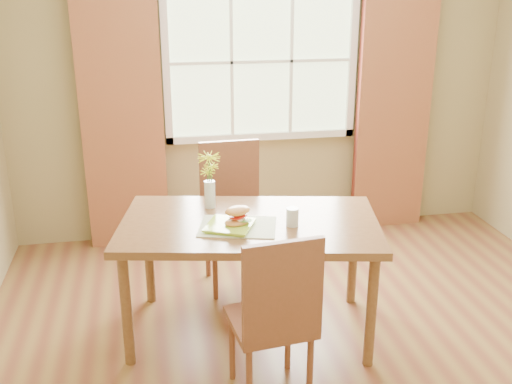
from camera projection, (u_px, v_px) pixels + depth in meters
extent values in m
cube|color=brown|center=(318.00, 349.00, 3.71)|extent=(4.20, 3.80, 0.02)
cube|color=#9B8C5D|center=(260.00, 79.00, 5.01)|extent=(4.20, 0.02, 2.70)
cube|color=beige|center=(261.00, 61.00, 4.93)|extent=(1.50, 0.02, 1.20)
cube|color=white|center=(262.00, 136.00, 5.12)|extent=(1.62, 0.04, 0.06)
cube|color=white|center=(166.00, 64.00, 4.77)|extent=(0.06, 0.04, 1.32)
cube|color=white|center=(353.00, 59.00, 5.04)|extent=(0.06, 0.04, 1.32)
cube|color=white|center=(262.00, 62.00, 4.91)|extent=(1.50, 0.03, 0.02)
cube|color=maroon|center=(122.00, 117.00, 4.78)|extent=(0.65, 0.08, 2.20)
cube|color=maroon|center=(394.00, 106.00, 5.17)|extent=(0.65, 0.08, 2.20)
cube|color=brown|center=(250.00, 225.00, 3.64)|extent=(1.70, 1.16, 0.05)
cylinder|color=brown|center=(126.00, 310.00, 3.44)|extent=(0.06, 0.06, 0.71)
cylinder|color=brown|center=(371.00, 311.00, 3.43)|extent=(0.06, 0.06, 0.71)
cylinder|color=brown|center=(149.00, 255.00, 4.12)|extent=(0.06, 0.06, 0.71)
cylinder|color=brown|center=(353.00, 256.00, 4.11)|extent=(0.06, 0.06, 0.71)
cube|color=brown|center=(270.00, 322.00, 3.17)|extent=(0.46, 0.46, 0.04)
cube|color=brown|center=(283.00, 291.00, 2.91)|extent=(0.41, 0.08, 0.53)
cylinder|color=brown|center=(249.00, 383.00, 3.05)|extent=(0.04, 0.04, 0.42)
cylinder|color=brown|center=(310.00, 371.00, 3.15)|extent=(0.04, 0.04, 0.42)
cylinder|color=brown|center=(232.00, 347.00, 3.35)|extent=(0.04, 0.04, 0.42)
cylinder|color=brown|center=(288.00, 336.00, 3.45)|extent=(0.04, 0.04, 0.42)
cube|color=brown|center=(235.00, 226.00, 4.31)|extent=(0.45, 0.45, 0.04)
cube|color=brown|center=(229.00, 178.00, 4.38)|extent=(0.44, 0.05, 0.56)
cylinder|color=brown|center=(215.00, 270.00, 4.19)|extent=(0.04, 0.04, 0.45)
cylinder|color=brown|center=(264.00, 265.00, 4.26)|extent=(0.04, 0.04, 0.45)
cylinder|color=brown|center=(208.00, 249.00, 4.52)|extent=(0.04, 0.04, 0.45)
cylinder|color=brown|center=(254.00, 244.00, 4.59)|extent=(0.04, 0.04, 0.45)
cube|color=beige|center=(238.00, 227.00, 3.55)|extent=(0.52, 0.43, 0.01)
cube|color=#A2D134|center=(230.00, 227.00, 3.53)|extent=(0.34, 0.34, 0.01)
ellipsoid|color=#F09452|center=(237.00, 222.00, 3.52)|extent=(0.18, 0.16, 0.04)
ellipsoid|color=#4C8C2D|center=(245.00, 220.00, 3.51)|extent=(0.09, 0.06, 0.01)
cylinder|color=red|center=(236.00, 217.00, 3.51)|extent=(0.08, 0.08, 0.01)
cylinder|color=red|center=(241.00, 215.00, 3.52)|extent=(0.08, 0.08, 0.01)
ellipsoid|color=#F09452|center=(237.00, 211.00, 3.50)|extent=(0.18, 0.16, 0.05)
cylinder|color=silver|center=(292.00, 217.00, 3.55)|extent=(0.07, 0.07, 0.11)
cylinder|color=silver|center=(292.00, 218.00, 3.56)|extent=(0.07, 0.07, 0.09)
cylinder|color=silver|center=(210.00, 194.00, 3.83)|extent=(0.07, 0.07, 0.18)
cylinder|color=silver|center=(210.00, 201.00, 3.84)|extent=(0.06, 0.06, 0.09)
cylinder|color=#3D7028|center=(210.00, 183.00, 3.80)|extent=(0.01, 0.01, 0.33)
cylinder|color=#3D7028|center=(212.00, 187.00, 3.80)|extent=(0.01, 0.01, 0.27)
cylinder|color=#3D7028|center=(208.00, 190.00, 3.82)|extent=(0.01, 0.01, 0.23)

